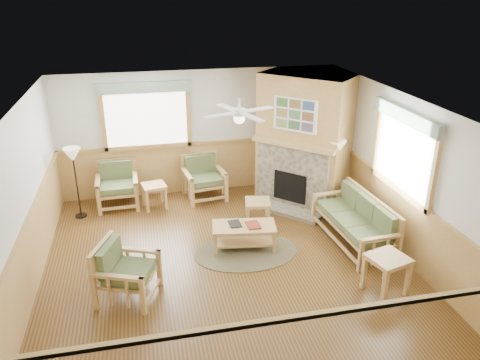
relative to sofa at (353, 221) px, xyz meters
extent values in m
cube|color=#543717|center=(-2.35, -0.11, -0.43)|extent=(6.00, 6.00, 0.01)
cube|color=white|center=(-2.35, -0.11, 2.27)|extent=(6.00, 6.00, 0.01)
cube|color=silver|center=(-2.35, 2.89, 0.92)|extent=(6.00, 0.02, 2.70)
cube|color=silver|center=(-2.35, -3.11, 0.92)|extent=(6.00, 0.02, 2.70)
cube|color=silver|center=(-5.35, -0.11, 0.92)|extent=(0.02, 6.00, 2.70)
cube|color=silver|center=(0.65, -0.11, 0.92)|extent=(0.02, 6.00, 2.70)
cylinder|color=#4B452E|center=(-1.96, 0.05, -0.42)|extent=(1.88, 1.88, 0.01)
cube|color=maroon|center=(-1.81, 0.17, 0.04)|extent=(0.23, 0.31, 0.03)
cube|color=black|center=(-2.11, 0.29, 0.04)|extent=(0.21, 0.28, 0.03)
camera|label=1|loc=(-3.56, -6.79, 3.93)|focal=35.00mm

